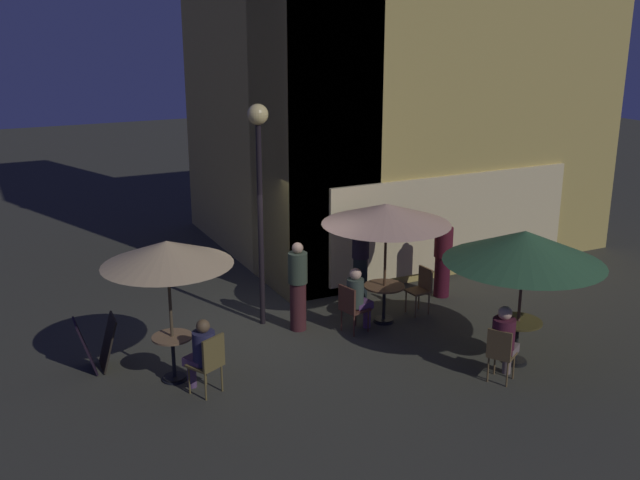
# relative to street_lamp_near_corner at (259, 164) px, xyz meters

# --- Properties ---
(ground_plane) EXTENTS (60.00, 60.00, 0.00)m
(ground_plane) POSITION_rel_street_lamp_near_corner_xyz_m (0.05, -0.20, -3.06)
(ground_plane) COLOR #38372D
(cafe_building) EXTENTS (8.70, 6.94, 9.84)m
(cafe_building) POSITION_rel_street_lamp_near_corner_xyz_m (3.77, 2.75, 1.86)
(cafe_building) COLOR tan
(cafe_building) RESTS_ON ground
(street_lamp_near_corner) EXTENTS (0.37, 0.37, 4.11)m
(street_lamp_near_corner) POSITION_rel_street_lamp_near_corner_xyz_m (0.00, 0.00, 0.00)
(street_lamp_near_corner) COLOR black
(street_lamp_near_corner) RESTS_ON ground
(menu_sandwich_board) EXTENTS (0.65, 0.57, 0.87)m
(menu_sandwich_board) POSITION_rel_street_lamp_near_corner_xyz_m (-3.13, -0.58, -2.61)
(menu_sandwich_board) COLOR black
(menu_sandwich_board) RESTS_ON ground
(cafe_table_0) EXTENTS (0.77, 0.77, 0.73)m
(cafe_table_0) POSITION_rel_street_lamp_near_corner_xyz_m (2.10, -0.93, -2.51)
(cafe_table_0) COLOR black
(cafe_table_0) RESTS_ON ground
(cafe_table_1) EXTENTS (0.64, 0.64, 0.75)m
(cafe_table_1) POSITION_rel_street_lamp_near_corner_xyz_m (-2.11, -1.49, -2.54)
(cafe_table_1) COLOR black
(cafe_table_1) RESTS_ON ground
(cafe_table_2) EXTENTS (0.79, 0.79, 0.76)m
(cafe_table_2) POSITION_rel_street_lamp_near_corner_xyz_m (3.17, -3.41, -2.49)
(cafe_table_2) COLOR black
(cafe_table_2) RESTS_ON ground
(patio_umbrella_0) EXTENTS (2.38, 2.38, 2.31)m
(patio_umbrella_0) POSITION_rel_street_lamp_near_corner_xyz_m (2.10, -0.93, -0.95)
(patio_umbrella_0) COLOR black
(patio_umbrella_0) RESTS_ON ground
(patio_umbrella_1) EXTENTS (2.01, 2.01, 2.31)m
(patio_umbrella_1) POSITION_rel_street_lamp_near_corner_xyz_m (-2.11, -1.49, -0.95)
(patio_umbrella_1) COLOR black
(patio_umbrella_1) RESTS_ON ground
(patio_umbrella_2) EXTENTS (2.59, 2.59, 2.30)m
(patio_umbrella_2) POSITION_rel_street_lamp_near_corner_xyz_m (3.17, -3.41, -1.03)
(patio_umbrella_2) COLOR black
(patio_umbrella_2) RESTS_ON ground
(cafe_chair_0) EXTENTS (0.52, 0.52, 0.91)m
(cafe_chair_0) POSITION_rel_street_lamp_near_corner_xyz_m (1.29, -1.11, -2.52)
(cafe_chair_0) COLOR #512D22
(cafe_chair_0) RESTS_ON ground
(cafe_chair_1) EXTENTS (0.42, 0.42, 0.91)m
(cafe_chair_1) POSITION_rel_street_lamp_near_corner_xyz_m (2.98, -0.87, -2.51)
(cafe_chair_1) COLOR brown
(cafe_chair_1) RESTS_ON ground
(cafe_chair_2) EXTENTS (0.59, 0.59, 0.98)m
(cafe_chair_2) POSITION_rel_street_lamp_near_corner_xyz_m (-1.75, -2.21, -2.48)
(cafe_chair_2) COLOR brown
(cafe_chair_2) RESTS_ON ground
(cafe_chair_3) EXTENTS (0.53, 0.53, 0.92)m
(cafe_chair_3) POSITION_rel_street_lamp_near_corner_xyz_m (2.46, -3.85, -2.51)
(cafe_chair_3) COLOR brown
(cafe_chair_3) RESTS_ON ground
(patron_seated_0) EXTENTS (0.52, 0.38, 1.23)m
(patron_seated_0) POSITION_rel_street_lamp_near_corner_xyz_m (1.44, -1.08, -2.36)
(patron_seated_0) COLOR #573563
(patron_seated_0) RESTS_ON ground
(patron_seated_1) EXTENTS (0.48, 0.54, 1.21)m
(patron_seated_1) POSITION_rel_street_lamp_near_corner_xyz_m (-1.82, -2.07, -2.37)
(patron_seated_1) COLOR #573E62
(patron_seated_1) RESTS_ON ground
(patron_seated_2) EXTENTS (0.55, 0.50, 1.26)m
(patron_seated_2) POSITION_rel_street_lamp_near_corner_xyz_m (2.58, -3.77, -2.34)
(patron_seated_2) COLOR #75635F
(patron_seated_2) RESTS_ON ground
(patron_standing_3) EXTENTS (0.35, 0.35, 1.68)m
(patron_standing_3) POSITION_rel_street_lamp_near_corner_xyz_m (0.49, -0.55, -2.22)
(patron_standing_3) COLOR #451F21
(patron_standing_3) RESTS_ON ground
(patron_standing_4) EXTENTS (0.34, 0.34, 1.79)m
(patron_standing_4) POSITION_rel_street_lamp_near_corner_xyz_m (2.12, 0.05, -2.15)
(patron_standing_4) COLOR black
(patron_standing_4) RESTS_ON ground
(patron_standing_5) EXTENTS (0.38, 0.38, 1.66)m
(patron_standing_5) POSITION_rel_street_lamp_near_corner_xyz_m (3.87, -0.29, -2.23)
(patron_standing_5) COLOR #44101E
(patron_standing_5) RESTS_ON ground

